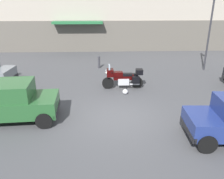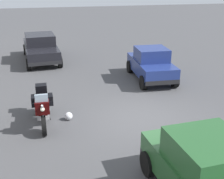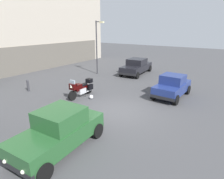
{
  "view_description": "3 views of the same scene",
  "coord_description": "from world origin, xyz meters",
  "px_view_note": "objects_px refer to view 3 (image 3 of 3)",
  "views": [
    {
      "loc": [
        -0.56,
        -8.62,
        4.69
      ],
      "look_at": [
        -0.18,
        1.09,
        0.84
      ],
      "focal_mm": 37.1,
      "sensor_mm": 36.0,
      "label": 1
    },
    {
      "loc": [
        -8.89,
        3.15,
        4.78
      ],
      "look_at": [
        0.45,
        0.99,
        1.05
      ],
      "focal_mm": 47.37,
      "sensor_mm": 36.0,
      "label": 2
    },
    {
      "loc": [
        -8.49,
        -5.35,
        4.59
      ],
      "look_at": [
        0.82,
        1.01,
        0.88
      ],
      "focal_mm": 30.39,
      "sensor_mm": 36.0,
      "label": 3
    }
  ],
  "objects_px": {
    "motorcycle": "(81,88)",
    "car_sedan_far": "(136,66)",
    "car_compact_side": "(172,86)",
    "bollard_curbside": "(28,85)",
    "streetlamp_curbside": "(98,43)",
    "helmet": "(91,97)",
    "car_hatchback_near": "(59,130)"
  },
  "relations": [
    {
      "from": "car_sedan_far",
      "to": "streetlamp_curbside",
      "type": "bearing_deg",
      "value": 120.37
    },
    {
      "from": "car_hatchback_near",
      "to": "car_sedan_far",
      "type": "relative_size",
      "value": 0.85
    },
    {
      "from": "motorcycle",
      "to": "streetlamp_curbside",
      "type": "distance_m",
      "value": 7.21
    },
    {
      "from": "motorcycle",
      "to": "car_hatchback_near",
      "type": "height_order",
      "value": "car_hatchback_near"
    },
    {
      "from": "car_hatchback_near",
      "to": "car_sedan_far",
      "type": "height_order",
      "value": "car_hatchback_near"
    },
    {
      "from": "motorcycle",
      "to": "car_compact_side",
      "type": "height_order",
      "value": "car_compact_side"
    },
    {
      "from": "helmet",
      "to": "streetlamp_curbside",
      "type": "bearing_deg",
      "value": 34.46
    },
    {
      "from": "car_compact_side",
      "to": "streetlamp_curbside",
      "type": "distance_m",
      "value": 9.05
    },
    {
      "from": "motorcycle",
      "to": "car_compact_side",
      "type": "xyz_separation_m",
      "value": [
        3.48,
        -5.16,
        0.15
      ]
    },
    {
      "from": "helmet",
      "to": "streetlamp_curbside",
      "type": "xyz_separation_m",
      "value": [
        5.93,
        4.07,
        2.98
      ]
    },
    {
      "from": "motorcycle",
      "to": "car_compact_side",
      "type": "relative_size",
      "value": 0.64
    },
    {
      "from": "helmet",
      "to": "car_sedan_far",
      "type": "bearing_deg",
      "value": 5.98
    },
    {
      "from": "car_compact_side",
      "to": "streetlamp_curbside",
      "type": "xyz_separation_m",
      "value": [
        2.47,
        8.38,
        2.35
      ]
    },
    {
      "from": "bollard_curbside",
      "to": "helmet",
      "type": "bearing_deg",
      "value": -73.92
    },
    {
      "from": "streetlamp_curbside",
      "to": "bollard_curbside",
      "type": "distance_m",
      "value": 7.86
    },
    {
      "from": "streetlamp_curbside",
      "to": "bollard_curbside",
      "type": "relative_size",
      "value": 5.73
    },
    {
      "from": "car_hatchback_near",
      "to": "streetlamp_curbside",
      "type": "distance_m",
      "value": 12.9
    },
    {
      "from": "car_hatchback_near",
      "to": "car_sedan_far",
      "type": "xyz_separation_m",
      "value": [
        13.08,
        3.43,
        -0.03
      ]
    },
    {
      "from": "streetlamp_curbside",
      "to": "helmet",
      "type": "bearing_deg",
      "value": -145.54
    },
    {
      "from": "helmet",
      "to": "bollard_curbside",
      "type": "height_order",
      "value": "bollard_curbside"
    },
    {
      "from": "car_sedan_far",
      "to": "streetlamp_curbside",
      "type": "height_order",
      "value": "streetlamp_curbside"
    },
    {
      "from": "bollard_curbside",
      "to": "car_compact_side",
      "type": "bearing_deg",
      "value": -62.17
    },
    {
      "from": "helmet",
      "to": "motorcycle",
      "type": "bearing_deg",
      "value": 91.81
    },
    {
      "from": "car_sedan_far",
      "to": "motorcycle",
      "type": "bearing_deg",
      "value": 175.24
    },
    {
      "from": "helmet",
      "to": "streetlamp_curbside",
      "type": "height_order",
      "value": "streetlamp_curbside"
    },
    {
      "from": "streetlamp_curbside",
      "to": "car_hatchback_near",
      "type": "bearing_deg",
      "value": -148.45
    },
    {
      "from": "motorcycle",
      "to": "car_hatchback_near",
      "type": "distance_m",
      "value": 5.95
    },
    {
      "from": "motorcycle",
      "to": "streetlamp_curbside",
      "type": "bearing_deg",
      "value": -152.28
    },
    {
      "from": "helmet",
      "to": "car_hatchback_near",
      "type": "distance_m",
      "value": 5.56
    },
    {
      "from": "car_hatchback_near",
      "to": "car_compact_side",
      "type": "relative_size",
      "value": 1.12
    },
    {
      "from": "motorcycle",
      "to": "car_sedan_far",
      "type": "distance_m",
      "value": 8.22
    },
    {
      "from": "streetlamp_curbside",
      "to": "bollard_curbside",
      "type": "height_order",
      "value": "streetlamp_curbside"
    }
  ]
}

